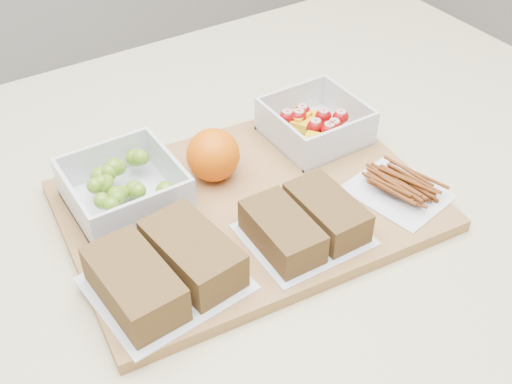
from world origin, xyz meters
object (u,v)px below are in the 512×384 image
cutting_board (248,206)px  sandwich_bag_left (164,269)px  fruit_container (315,125)px  orange (213,155)px  grape_container (125,188)px  pretzel_bag (399,186)px  sandwich_bag_center (305,223)px

cutting_board → sandwich_bag_left: sandwich_bag_left is taller
cutting_board → fruit_container: bearing=28.8°
cutting_board → orange: 0.07m
grape_container → pretzel_bag: bearing=-29.3°
orange → pretzel_bag: 0.22m
orange → grape_container: bearing=174.2°
grape_container → fruit_container: grape_container is taller
orange → fruit_container: bearing=0.7°
sandwich_bag_left → pretzel_bag: sandwich_bag_left is taller
fruit_container → sandwich_bag_center: (-0.12, -0.15, 0.00)m
grape_container → orange: orange is taller
fruit_container → pretzel_bag: (0.02, -0.15, -0.01)m
grape_container → orange: size_ratio=1.89×
cutting_board → grape_container: bearing=154.0°
sandwich_bag_center → pretzel_bag: (0.14, -0.00, -0.01)m
sandwich_bag_left → pretzel_bag: 0.30m
cutting_board → fruit_container: 0.16m
fruit_container → sandwich_bag_left: bearing=-155.4°
sandwich_bag_left → sandwich_bag_center: size_ratio=1.22×
fruit_container → orange: 0.16m
sandwich_bag_center → pretzel_bag: bearing=-0.5°
fruit_container → orange: orange is taller
grape_container → pretzel_bag: (0.28, -0.16, -0.01)m
fruit_container → orange: (-0.15, -0.00, 0.01)m
grape_container → orange: (0.11, -0.01, 0.01)m
cutting_board → orange: size_ratio=6.44×
cutting_board → pretzel_bag: pretzel_bag is taller
cutting_board → orange: (-0.01, 0.06, 0.04)m
cutting_board → orange: orange is taller
pretzel_bag → orange: bearing=139.2°
sandwich_bag_left → pretzel_bag: (0.30, -0.02, -0.01)m
sandwich_bag_center → cutting_board: bearing=104.1°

